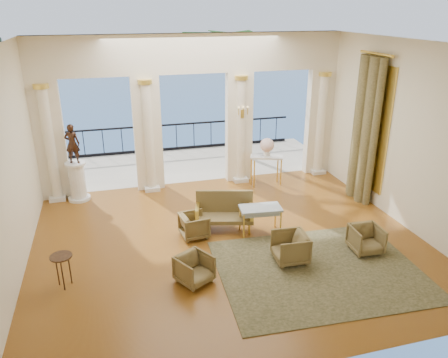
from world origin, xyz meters
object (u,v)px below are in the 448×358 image
object	(u,v)px
settee	(224,211)
console_table	(266,161)
armchair_c	(290,246)
armchair_b	(366,238)
pedestal	(77,182)
armchair_d	(194,224)
statue	(72,144)
side_table	(61,260)
game_table	(260,210)
armchair_a	(194,268)

from	to	relation	value
settee	console_table	distance (m)	3.14
settee	armchair_c	bearing A→B (deg)	-46.90
armchair_b	pedestal	bearing A→B (deg)	146.35
armchair_d	statue	xyz separation A→B (m)	(-2.76, 3.00, 1.36)
statue	armchair_c	bearing A→B (deg)	149.47
pedestal	statue	world-z (taller)	statue
console_table	side_table	xyz separation A→B (m)	(-5.72, -3.94, -0.17)
statue	console_table	world-z (taller)	statue
console_table	armchair_b	bearing A→B (deg)	-58.82
pedestal	side_table	bearing A→B (deg)	-91.85
console_table	pedestal	bearing A→B (deg)	-162.62
game_table	console_table	size ratio (longest dim) A/B	0.99
side_table	armchair_d	bearing A→B (deg)	24.13
game_table	console_table	bearing A→B (deg)	72.47
armchair_b	statue	size ratio (longest dim) A/B	0.61
armchair_d	settee	world-z (taller)	settee
game_table	side_table	bearing A→B (deg)	-161.15
settee	game_table	bearing A→B (deg)	-16.42
armchair_d	side_table	xyz separation A→B (m)	(-2.90, -1.30, 0.28)
pedestal	console_table	size ratio (longest dim) A/B	1.07
armchair_b	side_table	distance (m)	6.52
armchair_c	side_table	bearing A→B (deg)	-90.01
armchair_b	armchair_c	size ratio (longest dim) A/B	0.94
pedestal	console_table	bearing A→B (deg)	-3.62
statue	side_table	bearing A→B (deg)	102.99
statue	armchair_b	bearing A→B (deg)	158.38
pedestal	statue	xyz separation A→B (m)	(0.00, 0.00, 1.14)
armchair_b	side_table	world-z (taller)	side_table
armchair_b	armchair_d	distance (m)	3.98
armchair_b	game_table	size ratio (longest dim) A/B	0.65
armchair_b	armchair_c	world-z (taller)	armchair_c
pedestal	statue	bearing A→B (deg)	0.00
armchair_c	pedestal	size ratio (longest dim) A/B	0.64
armchair_b	settee	distance (m)	3.39
armchair_a	side_table	xyz separation A→B (m)	(-2.52, 0.53, 0.27)
armchair_c	settee	world-z (taller)	settee
armchair_c	side_table	xyz separation A→B (m)	(-4.69, 0.32, 0.24)
armchair_b	armchair_c	bearing A→B (deg)	-179.99
armchair_d	statue	world-z (taller)	statue
armchair_b	side_table	bearing A→B (deg)	179.26
game_table	side_table	size ratio (longest dim) A/B	1.50
armchair_a	statue	distance (m)	5.55
console_table	side_table	bearing A→B (deg)	-124.41
armchair_a	statue	xyz separation A→B (m)	(-2.38, 4.83, 1.36)
armchair_c	pedestal	xyz separation A→B (m)	(-4.55, 4.61, 0.18)
console_table	settee	bearing A→B (deg)	-108.76
settee	pedestal	xyz separation A→B (m)	(-3.58, 2.76, 0.08)
armchair_b	console_table	world-z (taller)	console_table
pedestal	armchair_c	bearing A→B (deg)	-45.37
pedestal	game_table	bearing A→B (deg)	-36.65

